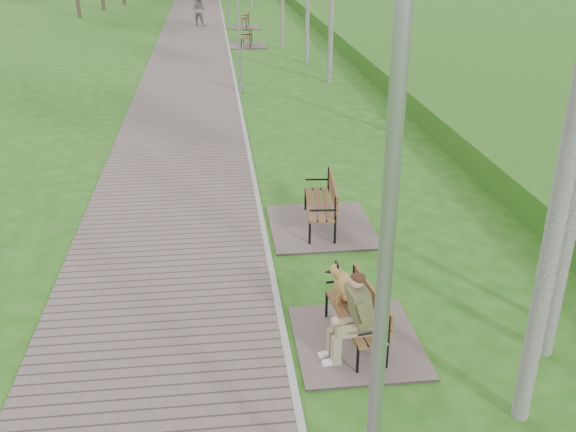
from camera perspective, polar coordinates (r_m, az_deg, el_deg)
name	(u,v)px	position (r m, az deg, el deg)	size (l,w,h in m)	color
ground	(284,340)	(9.12, -0.31, -10.99)	(120.00, 120.00, 0.00)	#1F5712
walkway	(191,57)	(29.38, -8.66, 13.81)	(3.50, 67.00, 0.04)	#6A5A55
kerb	(230,56)	(29.38, -5.15, 13.99)	(0.10, 67.00, 0.05)	#999993
embankment	(504,57)	(30.70, 18.61, 13.27)	(14.00, 70.00, 1.60)	#4B832B
bench_main	(353,319)	(8.84, 5.76, -9.12)	(1.72, 1.91, 1.50)	#6A5A55
bench_second	(320,217)	(12.23, 2.82, -0.07)	(1.95, 2.16, 1.20)	#6A5A55
bench_third	(247,41)	(32.04, -3.69, 15.23)	(1.78, 1.98, 1.09)	#6A5A55
bench_far	(244,24)	(38.11, -3.90, 16.65)	(1.63, 1.81, 1.00)	#6A5A55
lamp_post_near	(382,312)	(5.18, 8.35, -8.44)	(0.21, 0.21, 5.34)	#919499
lamp_post_second	(239,26)	(22.31, -4.40, 16.49)	(0.19, 0.19, 4.79)	#919499
pedestrian_far	(198,10)	(38.75, -7.97, 17.72)	(0.90, 0.70, 1.85)	gray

